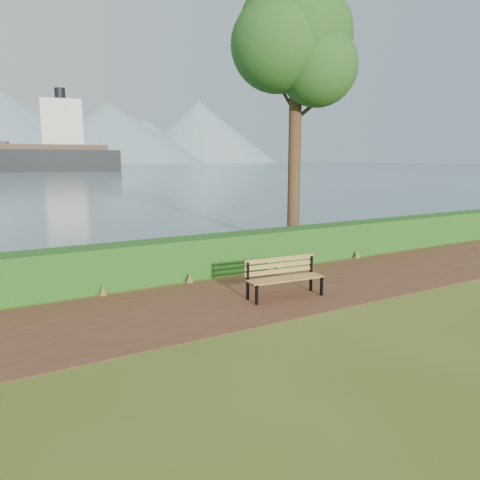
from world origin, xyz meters
TOP-DOWN VIEW (x-y plane):
  - ground at (0.00, 0.00)m, footprint 140.00×140.00m
  - path at (0.00, 0.30)m, footprint 40.00×3.40m
  - hedge at (0.00, 2.60)m, footprint 32.00×0.85m
  - bench at (0.15, -0.08)m, footprint 1.76×0.68m
  - tree at (3.90, 4.47)m, footprint 4.60×3.79m

SIDE VIEW (x-z plane):
  - ground at x=0.00m, z-range 0.00..0.00m
  - path at x=0.00m, z-range 0.00..0.01m
  - bench at x=0.15m, z-range 0.07..0.93m
  - hedge at x=0.00m, z-range 0.00..1.00m
  - tree at x=3.90m, z-range 2.17..11.11m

